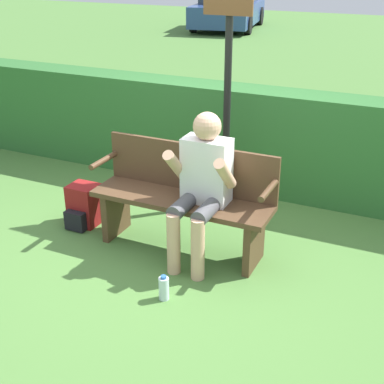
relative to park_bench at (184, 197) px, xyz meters
The scene contains 8 objects.
ground_plane 0.49m from the park_bench, 90.00° to the right, with size 40.00×40.00×0.00m, color #4C7A38.
hedge_back 1.48m from the park_bench, 90.00° to the left, with size 12.00×0.44×1.11m.
park_bench is the anchor object (origin of this frame).
person_seated 0.34m from the park_bench, 27.78° to the right, with size 0.52×0.57×1.26m.
backpack 1.09m from the park_bench, behind, with size 0.27×0.32×0.40m.
water_bottle 0.90m from the park_bench, 75.24° to the right, with size 0.08×0.08×0.20m.
signpost 1.24m from the park_bench, 89.61° to the left, with size 0.47×0.09×2.20m.
parked_car 14.54m from the park_bench, 109.88° to the left, with size 2.48×4.16×1.31m.
Camera 1 is at (1.82, -3.68, 2.42)m, focal length 50.00 mm.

